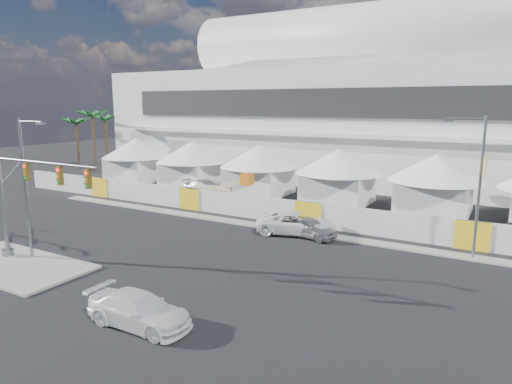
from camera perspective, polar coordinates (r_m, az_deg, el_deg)
The scene contains 15 objects.
ground at distance 29.04m, azimuth -16.62°, elevation -9.12°, with size 160.00×160.00×0.00m, color black.
median_island at distance 31.90m, azimuth -28.15°, elevation -8.02°, with size 10.00×5.00×0.15m, color gray.
far_curb at distance 32.49m, azimuth 28.52°, elevation -7.75°, with size 80.00×1.20×0.12m, color gray.
stadium at distance 61.08m, azimuth 19.50°, elevation 10.12°, with size 80.00×24.80×21.98m.
tent_row at distance 47.28m, azimuth 5.13°, elevation 2.94°, with size 53.40×8.40×5.40m.
hoarding_fence at distance 36.95m, azimuth 6.60°, elevation -2.77°, with size 70.00×0.25×2.00m, color silver.
palm_cluster at distance 72.01m, azimuth -18.36°, elevation 8.19°, with size 10.60×10.60×8.55m.
sedan_silver at distance 34.02m, azimuth 6.59°, elevation -4.43°, with size 4.37×1.76×1.49m, color #A09FA4.
pickup_curb at distance 34.74m, azimuth 5.02°, elevation -3.94°, with size 5.93×2.73×1.65m, color white.
pickup_near at distance 21.58m, azimuth -14.41°, elevation -14.09°, with size 5.09×2.07×1.48m, color white.
lot_car_c at distance 49.14m, azimuth -6.22°, elevation 0.47°, with size 5.63×2.29×1.63m, color #BBBABF.
traffic_mast at distance 31.12m, azimuth -27.34°, elevation -0.64°, with size 9.16×0.70×7.20m.
streetlight_median at distance 31.56m, azimuth -26.72°, elevation 1.47°, with size 2.42×0.24×8.76m.
streetlight_curb at distance 31.39m, azimuth 25.87°, elevation 1.64°, with size 2.68×0.60×9.05m.
boom_lift at distance 42.98m, azimuth -5.99°, elevation -0.80°, with size 7.28×1.69×3.71m.
Camera 1 is at (20.13, -18.50, 9.78)m, focal length 32.00 mm.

